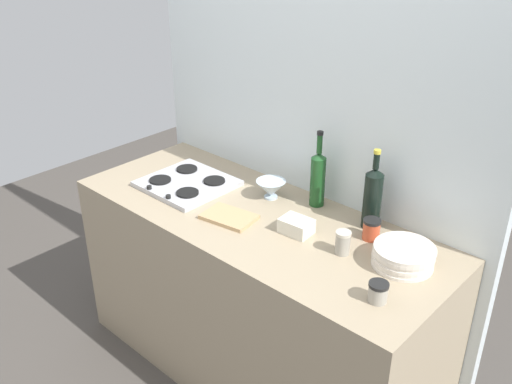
% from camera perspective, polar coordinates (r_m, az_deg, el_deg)
% --- Properties ---
extents(ground_plane, '(6.00, 6.00, 0.00)m').
position_cam_1_polar(ground_plane, '(3.10, -0.00, -17.03)').
color(ground_plane, '#47423D').
rests_on(ground_plane, ground).
extents(counter_block, '(1.80, 0.70, 0.90)m').
position_cam_1_polar(counter_block, '(2.80, -0.00, -10.42)').
color(counter_block, tan).
rests_on(counter_block, ground).
extents(backsplash_panel, '(1.90, 0.06, 2.21)m').
position_cam_1_polar(backsplash_panel, '(2.73, 5.43, 4.31)').
color(backsplash_panel, silver).
rests_on(backsplash_panel, ground).
extents(stovetop_hob, '(0.40, 0.39, 0.04)m').
position_cam_1_polar(stovetop_hob, '(2.83, -6.86, 0.88)').
color(stovetop_hob, '#B2B2B7').
rests_on(stovetop_hob, counter_block).
extents(plate_stack, '(0.24, 0.24, 0.08)m').
position_cam_1_polar(plate_stack, '(2.28, 14.45, -6.17)').
color(plate_stack, silver).
rests_on(plate_stack, counter_block).
extents(wine_bottle_leftmost, '(0.08, 0.08, 0.36)m').
position_cam_1_polar(wine_bottle_leftmost, '(2.46, 11.53, -0.48)').
color(wine_bottle_leftmost, black).
rests_on(wine_bottle_leftmost, counter_block).
extents(wine_bottle_mid_left, '(0.07, 0.07, 0.36)m').
position_cam_1_polar(wine_bottle_mid_left, '(2.60, 6.17, 1.45)').
color(wine_bottle_mid_left, '#19471E').
rests_on(wine_bottle_mid_left, counter_block).
extents(mixing_bowl, '(0.14, 0.14, 0.09)m').
position_cam_1_polar(mixing_bowl, '(2.69, 1.49, 0.33)').
color(mixing_bowl, silver).
rests_on(mixing_bowl, counter_block).
extents(butter_dish, '(0.14, 0.11, 0.06)m').
position_cam_1_polar(butter_dish, '(2.42, 4.03, -3.40)').
color(butter_dish, silver).
rests_on(butter_dish, counter_block).
extents(condiment_jar_front, '(0.06, 0.06, 0.10)m').
position_cam_1_polar(condiment_jar_front, '(2.30, 8.64, -4.99)').
color(condiment_jar_front, '#9E998C').
rests_on(condiment_jar_front, counter_block).
extents(condiment_jar_rear, '(0.07, 0.07, 0.09)m').
position_cam_1_polar(condiment_jar_rear, '(2.41, 11.41, -3.64)').
color(condiment_jar_rear, '#C64C2D').
rests_on(condiment_jar_rear, counter_block).
extents(condiment_jar_spare, '(0.07, 0.07, 0.08)m').
position_cam_1_polar(condiment_jar_spare, '(2.07, 12.05, -9.71)').
color(condiment_jar_spare, '#9E998C').
rests_on(condiment_jar_spare, counter_block).
extents(cutting_board, '(0.25, 0.19, 0.02)m').
position_cam_1_polar(cutting_board, '(2.53, -2.70, -2.49)').
color(cutting_board, tan).
rests_on(cutting_board, counter_block).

